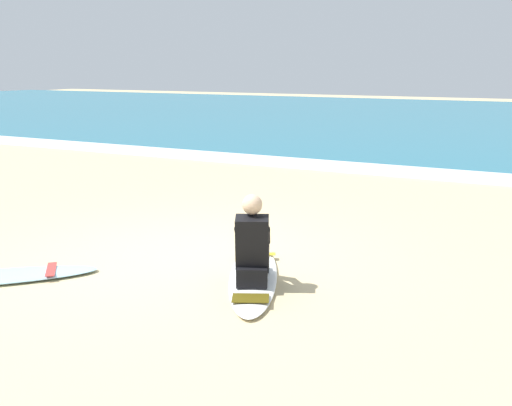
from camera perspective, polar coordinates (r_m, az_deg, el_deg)
name	(u,v)px	position (r m, az deg, el deg)	size (l,w,h in m)	color
ground_plane	(182,256)	(7.49, -7.08, -5.01)	(80.00, 80.00, 0.00)	#CCB584
sea	(455,120)	(26.93, 18.45, 7.54)	(80.00, 28.00, 0.10)	teal
breaking_foam	(355,168)	(13.64, 9.45, 3.33)	(80.00, 0.90, 0.11)	white
surfboard_main	(254,275)	(6.66, -0.23, -6.92)	(1.47, 2.36, 0.08)	white
surfer_seated	(252,248)	(6.28, -0.34, -4.31)	(0.60, 0.77, 0.95)	black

